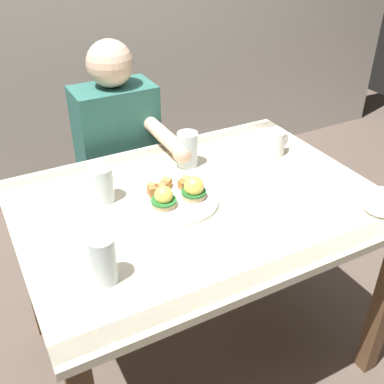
{
  "coord_description": "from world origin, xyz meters",
  "views": [
    {
      "loc": [
        -0.63,
        -1.14,
        1.6
      ],
      "look_at": [
        -0.03,
        0.0,
        0.78
      ],
      "focal_mm": 43.24,
      "sensor_mm": 36.0,
      "label": 1
    }
  ],
  "objects_px": {
    "eggs_benedict_plate": "(178,197)",
    "fruit_bowl": "(383,203)",
    "water_glass_near": "(188,151)",
    "coffee_mug": "(275,142)",
    "diner_person": "(121,154)",
    "water_glass_far": "(103,262)",
    "dining_table": "(200,225)",
    "fork": "(290,190)",
    "water_glass_extra": "(102,186)"
  },
  "relations": [
    {
      "from": "fork",
      "to": "water_glass_far",
      "type": "height_order",
      "value": "water_glass_far"
    },
    {
      "from": "water_glass_extra",
      "to": "eggs_benedict_plate",
      "type": "bearing_deg",
      "value": -31.9
    },
    {
      "from": "water_glass_near",
      "to": "diner_person",
      "type": "distance_m",
      "value": 0.42
    },
    {
      "from": "dining_table",
      "to": "coffee_mug",
      "type": "bearing_deg",
      "value": 20.31
    },
    {
      "from": "fork",
      "to": "water_glass_far",
      "type": "xyz_separation_m",
      "value": [
        -0.72,
        -0.13,
        0.06
      ]
    },
    {
      "from": "dining_table",
      "to": "eggs_benedict_plate",
      "type": "height_order",
      "value": "eggs_benedict_plate"
    },
    {
      "from": "dining_table",
      "to": "water_glass_far",
      "type": "xyz_separation_m",
      "value": [
        -0.41,
        -0.22,
        0.17
      ]
    },
    {
      "from": "fork",
      "to": "water_glass_near",
      "type": "bearing_deg",
      "value": 125.22
    },
    {
      "from": "water_glass_near",
      "to": "water_glass_far",
      "type": "height_order",
      "value": "water_glass_far"
    },
    {
      "from": "water_glass_far",
      "to": "diner_person",
      "type": "bearing_deg",
      "value": 67.15
    },
    {
      "from": "dining_table",
      "to": "fruit_bowl",
      "type": "bearing_deg",
      "value": -33.98
    },
    {
      "from": "water_glass_far",
      "to": "water_glass_extra",
      "type": "relative_size",
      "value": 1.12
    },
    {
      "from": "eggs_benedict_plate",
      "to": "diner_person",
      "type": "height_order",
      "value": "diner_person"
    },
    {
      "from": "fruit_bowl",
      "to": "diner_person",
      "type": "distance_m",
      "value": 1.09
    },
    {
      "from": "water_glass_far",
      "to": "fruit_bowl",
      "type": "bearing_deg",
      "value": -6.93
    },
    {
      "from": "fruit_bowl",
      "to": "water_glass_far",
      "type": "relative_size",
      "value": 0.87
    },
    {
      "from": "water_glass_far",
      "to": "diner_person",
      "type": "relative_size",
      "value": 0.12
    },
    {
      "from": "water_glass_near",
      "to": "diner_person",
      "type": "xyz_separation_m",
      "value": [
        -0.14,
        0.37,
        -0.15
      ]
    },
    {
      "from": "dining_table",
      "to": "fork",
      "type": "xyz_separation_m",
      "value": [
        0.31,
        -0.09,
        0.11
      ]
    },
    {
      "from": "diner_person",
      "to": "water_glass_near",
      "type": "bearing_deg",
      "value": -69.31
    },
    {
      "from": "fork",
      "to": "water_glass_extra",
      "type": "relative_size",
      "value": 1.25
    },
    {
      "from": "fruit_bowl",
      "to": "water_glass_near",
      "type": "bearing_deg",
      "value": 126.36
    },
    {
      "from": "eggs_benedict_plate",
      "to": "water_glass_near",
      "type": "height_order",
      "value": "water_glass_near"
    },
    {
      "from": "fork",
      "to": "eggs_benedict_plate",
      "type": "bearing_deg",
      "value": 163.53
    },
    {
      "from": "coffee_mug",
      "to": "dining_table",
      "type": "bearing_deg",
      "value": -159.69
    },
    {
      "from": "fork",
      "to": "water_glass_extra",
      "type": "xyz_separation_m",
      "value": [
        -0.59,
        0.25,
        0.05
      ]
    },
    {
      "from": "eggs_benedict_plate",
      "to": "fork",
      "type": "xyz_separation_m",
      "value": [
        0.38,
        -0.11,
        -0.02
      ]
    },
    {
      "from": "dining_table",
      "to": "eggs_benedict_plate",
      "type": "distance_m",
      "value": 0.15
    },
    {
      "from": "fruit_bowl",
      "to": "diner_person",
      "type": "bearing_deg",
      "value": 120.77
    },
    {
      "from": "water_glass_far",
      "to": "water_glass_extra",
      "type": "bearing_deg",
      "value": 71.83
    },
    {
      "from": "eggs_benedict_plate",
      "to": "coffee_mug",
      "type": "height_order",
      "value": "coffee_mug"
    },
    {
      "from": "fork",
      "to": "water_glass_extra",
      "type": "height_order",
      "value": "water_glass_extra"
    },
    {
      "from": "coffee_mug",
      "to": "eggs_benedict_plate",
      "type": "bearing_deg",
      "value": -164.34
    },
    {
      "from": "eggs_benedict_plate",
      "to": "water_glass_far",
      "type": "relative_size",
      "value": 1.95
    },
    {
      "from": "eggs_benedict_plate",
      "to": "water_glass_far",
      "type": "height_order",
      "value": "water_glass_far"
    },
    {
      "from": "water_glass_near",
      "to": "fruit_bowl",
      "type": "bearing_deg",
      "value": -53.64
    },
    {
      "from": "fruit_bowl",
      "to": "fork",
      "type": "distance_m",
      "value": 0.3
    },
    {
      "from": "dining_table",
      "to": "water_glass_near",
      "type": "xyz_separation_m",
      "value": [
        0.08,
        0.23,
        0.16
      ]
    },
    {
      "from": "eggs_benedict_plate",
      "to": "fruit_bowl",
      "type": "relative_size",
      "value": 2.25
    },
    {
      "from": "dining_table",
      "to": "coffee_mug",
      "type": "xyz_separation_m",
      "value": [
        0.42,
        0.16,
        0.16
      ]
    },
    {
      "from": "dining_table",
      "to": "water_glass_near",
      "type": "distance_m",
      "value": 0.3
    },
    {
      "from": "coffee_mug",
      "to": "water_glass_far",
      "type": "bearing_deg",
      "value": -155.54
    },
    {
      "from": "water_glass_extra",
      "to": "coffee_mug",
      "type": "bearing_deg",
      "value": 0.43
    },
    {
      "from": "dining_table",
      "to": "diner_person",
      "type": "xyz_separation_m",
      "value": [
        -0.06,
        0.6,
        0.02
      ]
    },
    {
      "from": "eggs_benedict_plate",
      "to": "water_glass_extra",
      "type": "bearing_deg",
      "value": 148.1
    },
    {
      "from": "water_glass_near",
      "to": "dining_table",
      "type": "bearing_deg",
      "value": -107.89
    },
    {
      "from": "dining_table",
      "to": "water_glass_far",
      "type": "distance_m",
      "value": 0.5
    },
    {
      "from": "water_glass_near",
      "to": "water_glass_far",
      "type": "relative_size",
      "value": 0.97
    },
    {
      "from": "dining_table",
      "to": "coffee_mug",
      "type": "height_order",
      "value": "coffee_mug"
    },
    {
      "from": "dining_table",
      "to": "water_glass_extra",
      "type": "height_order",
      "value": "water_glass_extra"
    }
  ]
}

